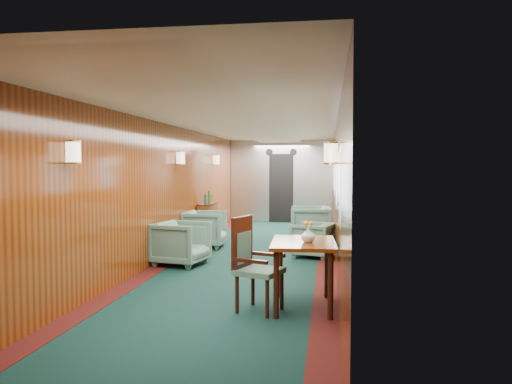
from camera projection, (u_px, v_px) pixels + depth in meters
room at (250, 167)px, 8.73m from camera, size 12.00×12.10×2.40m
bulkhead at (281, 182)px, 14.60m from camera, size 2.98×0.17×2.39m
windows_right at (335, 177)px, 8.77m from camera, size 0.02×8.60×0.80m
wall_sconces at (254, 158)px, 9.28m from camera, size 2.97×7.97×0.25m
dining_table at (303, 252)px, 5.77m from camera, size 0.77×1.07×0.78m
side_chair at (252, 260)px, 5.67m from camera, size 0.60×0.62×1.07m
credenza at (208, 220)px, 11.30m from camera, size 0.28×0.90×1.08m
flower_vase at (308, 235)px, 5.67m from camera, size 0.19×0.19×0.17m
armchair_left_near at (181, 243)px, 8.28m from camera, size 0.94×0.92×0.73m
armchair_left_far at (205, 229)px, 10.10m from camera, size 0.85×0.83×0.74m
armchair_right_near at (312, 240)px, 9.01m from camera, size 0.85×0.83×0.63m
armchair_right_far at (310, 224)px, 10.74m from camera, size 0.90×0.88×0.78m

